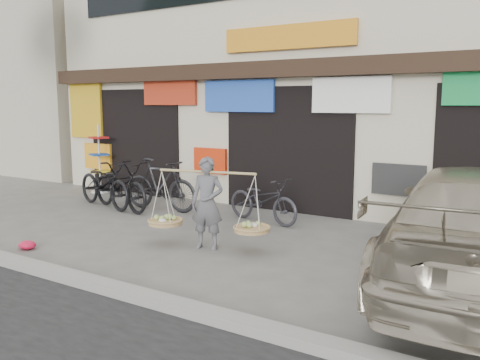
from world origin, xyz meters
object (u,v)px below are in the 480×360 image
Objects in this scene: bike_1 at (160,185)px; bike_3 at (120,185)px; bike_0 at (104,183)px; street_vendor at (207,207)px; bike_2 at (263,200)px; display_rack at (100,165)px.

bike_3 is at bearing 113.77° from bike_1.
bike_3 is at bearing -75.54° from bike_0.
bike_3 is (-3.45, 1.47, -0.13)m from street_vendor.
bike_2 is (3.79, 0.62, -0.10)m from bike_0.
display_rack is at bearing 64.87° from bike_0.
bike_0 is at bearing 104.46° from bike_3.
bike_0 is at bearing -39.58° from display_rack.
bike_3 is at bearing 112.01° from bike_2.
bike_2 is (2.48, 0.22, -0.12)m from bike_1.
bike_0 is 0.50m from bike_3.
bike_0 is 3.84m from bike_2.
street_vendor reaches higher than bike_2.
bike_1 is (1.31, 0.40, 0.02)m from bike_0.
bike_3 reaches higher than bike_2.
bike_0 reaches higher than bike_2.
bike_2 is (-0.16, 2.09, -0.23)m from street_vendor.
bike_2 is at bearing -66.30° from bike_0.
bike_1 is at bearing -49.12° from bike_3.
street_vendor is 3.24m from bike_1.
bike_1 is at bearing -17.60° from display_rack.
display_rack is at bearing 72.26° from bike_3.
display_rack is (-1.60, 1.33, 0.17)m from bike_0.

